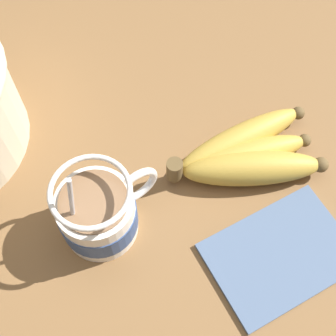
% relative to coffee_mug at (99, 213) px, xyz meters
% --- Properties ---
extents(table, '(1.34, 1.34, 0.04)m').
position_rel_coffee_mug_xyz_m(table, '(0.08, -0.01, -0.06)').
color(table, brown).
rests_on(table, ground).
extents(coffee_mug, '(0.13, 0.09, 0.14)m').
position_rel_coffee_mug_xyz_m(coffee_mug, '(0.00, 0.00, 0.00)').
color(coffee_mug, white).
rests_on(coffee_mug, table).
extents(banana_bunch, '(0.20, 0.13, 0.04)m').
position_rel_coffee_mug_xyz_m(banana_bunch, '(0.19, -0.03, -0.02)').
color(banana_bunch, brown).
rests_on(banana_bunch, table).
extents(napkin, '(0.17, 0.13, 0.01)m').
position_rel_coffee_mug_xyz_m(napkin, '(0.15, -0.15, -0.04)').
color(napkin, slate).
rests_on(napkin, table).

